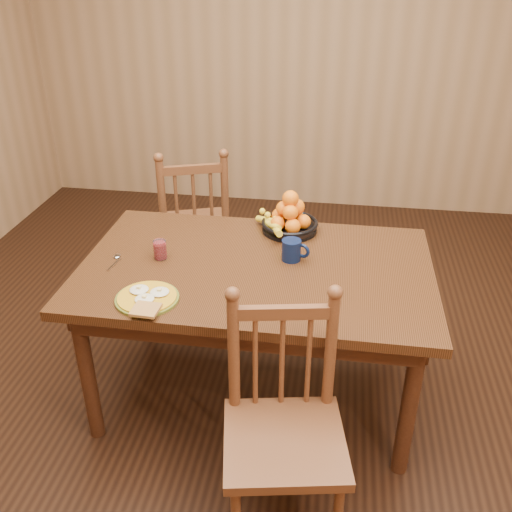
# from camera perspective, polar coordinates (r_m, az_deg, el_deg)

# --- Properties ---
(room) EXTENTS (4.52, 5.02, 2.72)m
(room) POSITION_cam_1_polar(r_m,az_deg,el_deg) (2.36, 0.00, 11.76)
(room) COLOR black
(room) RESTS_ON ground
(dining_table) EXTENTS (1.60, 1.00, 0.75)m
(dining_table) POSITION_cam_1_polar(r_m,az_deg,el_deg) (2.65, 0.00, -2.56)
(dining_table) COLOR black
(dining_table) RESTS_ON ground
(chair_far) EXTENTS (0.57, 0.56, 0.99)m
(chair_far) POSITION_cam_1_polar(r_m,az_deg,el_deg) (3.61, -6.27, 3.04)
(chair_far) COLOR #4D2917
(chair_far) RESTS_ON ground
(chair_near) EXTENTS (0.51, 0.49, 0.97)m
(chair_near) POSITION_cam_1_polar(r_m,az_deg,el_deg) (2.20, 2.79, -16.92)
(chair_near) COLOR #4D2917
(chair_near) RESTS_ON ground
(breakfast_plate) EXTENTS (0.26, 0.29, 0.04)m
(breakfast_plate) POSITION_cam_1_polar(r_m,az_deg,el_deg) (2.39, -10.83, -4.15)
(breakfast_plate) COLOR #59601E
(breakfast_plate) RESTS_ON dining_table
(fork) EXTENTS (0.04, 0.18, 0.00)m
(fork) POSITION_cam_1_polar(r_m,az_deg,el_deg) (2.41, -9.28, -4.00)
(fork) COLOR silver
(fork) RESTS_ON dining_table
(spoon) EXTENTS (0.04, 0.16, 0.01)m
(spoon) POSITION_cam_1_polar(r_m,az_deg,el_deg) (2.73, -13.81, -0.26)
(spoon) COLOR silver
(spoon) RESTS_ON dining_table
(coffee_mug) EXTENTS (0.13, 0.09, 0.10)m
(coffee_mug) POSITION_cam_1_polar(r_m,az_deg,el_deg) (2.63, 3.66, 0.61)
(coffee_mug) COLOR black
(coffee_mug) RESTS_ON dining_table
(juice_glass) EXTENTS (0.06, 0.06, 0.09)m
(juice_glass) POSITION_cam_1_polar(r_m,az_deg,el_deg) (2.68, -9.57, 0.58)
(juice_glass) COLOR silver
(juice_glass) RESTS_ON dining_table
(fruit_bowl) EXTENTS (0.32, 0.32, 0.22)m
(fruit_bowl) POSITION_cam_1_polar(r_m,az_deg,el_deg) (2.89, 3.27, 3.66)
(fruit_bowl) COLOR black
(fruit_bowl) RESTS_ON dining_table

